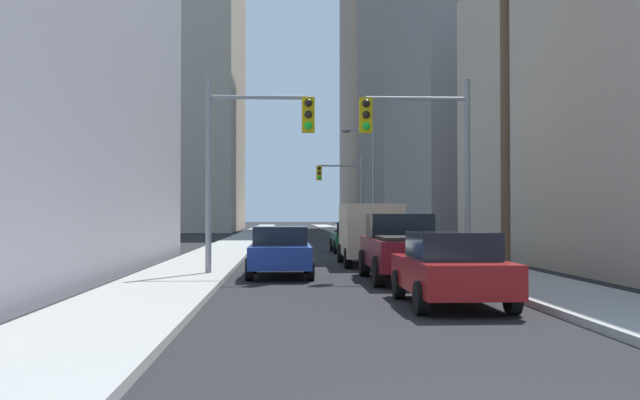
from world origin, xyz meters
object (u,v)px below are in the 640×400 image
Objects in this scene: traffic_signal_near_left at (254,143)px; traffic_signal_far_right at (342,185)px; pickup_truck_maroon at (404,248)px; sedan_red at (451,269)px; cargo_van_beige at (370,231)px; traffic_signal_near_right at (421,144)px; sedan_blue at (280,251)px; sedan_green at (351,237)px.

traffic_signal_near_left and traffic_signal_far_right have the same top height.
sedan_red is at bearing -89.96° from pickup_truck_maroon.
traffic_signal_far_right is at bearing 88.87° from sedan_red.
pickup_truck_maroon is at bearing -88.08° from cargo_van_beige.
cargo_van_beige is at bearing 100.18° from traffic_signal_near_right.
pickup_truck_maroon is 3.81m from sedan_blue.
sedan_green is (0.16, 9.32, -0.52)m from cargo_van_beige.
traffic_signal_near_right reaches higher than cargo_van_beige.
sedan_red is at bearing -88.97° from cargo_van_beige.
pickup_truck_maroon is 5.43m from traffic_signal_near_left.
pickup_truck_maroon is 31.87m from traffic_signal_far_right.
sedan_red and sedan_green have the same top height.
sedan_red is 7.92m from traffic_signal_near_right.
pickup_truck_maroon is 6.57m from cargo_van_beige.
cargo_van_beige is at bearing -90.96° from sedan_green.
cargo_van_beige reaches higher than pickup_truck_maroon.
cargo_van_beige is 6.11m from sedan_blue.
sedan_blue is 1.00× the size of sedan_green.
traffic_signal_near_right reaches higher than sedan_green.
cargo_van_beige is 9.33m from sedan_green.
pickup_truck_maroon is 0.90× the size of traffic_signal_near_left.
sedan_blue is 14.84m from sedan_green.
sedan_blue is at bearing 13.55° from traffic_signal_near_left.
traffic_signal_near_right is (0.73, 1.25, 3.09)m from pickup_truck_maroon.
sedan_blue is at bearing 177.49° from traffic_signal_near_right.
traffic_signal_near_right is (0.95, -5.30, 2.74)m from cargo_van_beige.
traffic_signal_near_left is (-4.30, 1.25, 3.08)m from pickup_truck_maroon.
sedan_red is at bearing -89.82° from sedan_green.
sedan_red is at bearing -95.80° from traffic_signal_near_right.
cargo_van_beige reaches higher than sedan_red.
traffic_signal_near_left is (-0.77, -0.19, 3.25)m from sedan_blue.
sedan_green is (-0.07, 21.80, 0.00)m from sedan_red.
traffic_signal_far_right reaches higher than sedan_green.
sedan_red is 21.80m from sedan_green.
sedan_blue is (-3.30, -5.12, -0.52)m from cargo_van_beige.
traffic_signal_near_left is at bearing -99.40° from traffic_signal_far_right.
sedan_red is 1.00× the size of sedan_green.
pickup_truck_maroon is 1.29× the size of sedan_green.
sedan_blue is at bearing -122.83° from cargo_van_beige.
traffic_signal_near_left reaches higher than sedan_blue.
pickup_truck_maroon is 15.87m from sedan_green.
sedan_green is at bearing 89.04° from cargo_van_beige.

